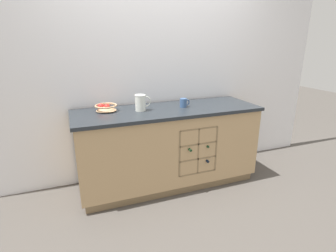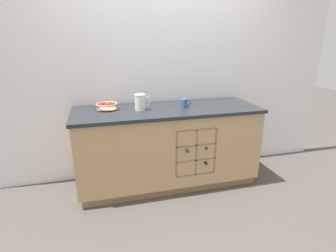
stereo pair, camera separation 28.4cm
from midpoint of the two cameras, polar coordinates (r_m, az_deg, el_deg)
name	(u,v)px [view 2 (the right image)]	position (r m, az deg, el deg)	size (l,w,h in m)	color
ground_plane	(168,182)	(3.13, 2.66, -12.14)	(14.00, 14.00, 0.00)	#4C4742
back_wall	(159,68)	(3.08, 0.83, 12.53)	(4.40, 0.06, 2.55)	white
kitchen_island	(168,147)	(2.93, 2.84, -4.54)	(1.99, 0.69, 0.88)	olive
fruit_bowl	(106,106)	(2.79, -10.44, 4.37)	(0.23, 0.23, 0.08)	tan
white_pitcher	(140,102)	(2.72, -3.06, 5.28)	(0.17, 0.11, 0.17)	silver
ceramic_mug	(184,103)	(2.85, 6.46, 4.94)	(0.11, 0.07, 0.09)	#385684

